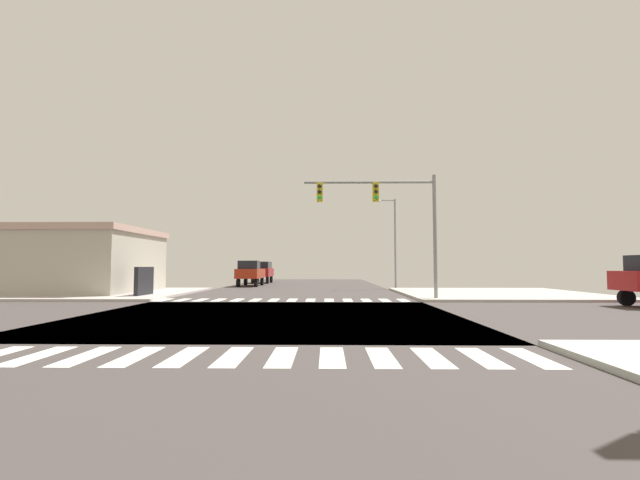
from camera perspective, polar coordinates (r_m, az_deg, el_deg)
The scene contains 10 objects.
ground at distance 16.31m, azimuth -6.73°, elevation -10.01°, with size 90.00×90.00×0.05m.
sidewalk_corner_ne at distance 30.14m, azimuth 22.22°, elevation -6.61°, with size 12.00×12.00×0.14m.
sidewalk_corner_nw at distance 31.94m, azimuth -27.53°, elevation -6.28°, with size 12.00×12.00×0.14m.
crosswalk_near at distance 9.27m, azimuth -14.58°, elevation -14.74°, with size 13.50×2.00×0.01m.
crosswalk_far at distance 23.56m, azimuth -4.93°, elevation -7.95°, with size 13.50×2.00×0.01m.
traffic_signal_mast at distance 23.61m, azimuth 8.52°, elevation 4.37°, with size 7.18×0.55×6.81m.
street_lamp at distance 35.63m, azimuth 9.54°, elevation 0.75°, with size 1.78×0.32×7.37m.
bank_building at distance 34.47m, azimuth -33.25°, elevation -2.34°, with size 15.81×8.67×4.37m.
pickup_farside_1 at distance 40.46m, azimuth -9.23°, elevation -4.24°, with size 2.00×5.10×2.35m.
suv_trailing_2 at distance 47.70m, azimuth -7.67°, elevation -4.02°, with size 1.96×4.60×2.34m.
Camera 1 is at (2.16, -16.06, 1.82)m, focal length 24.08 mm.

